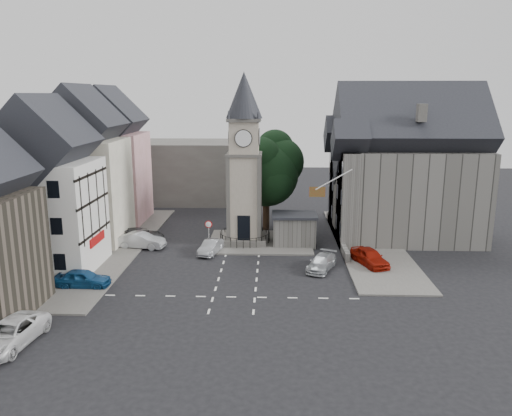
{
  "coord_description": "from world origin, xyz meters",
  "views": [
    {
      "loc": [
        2.78,
        -38.89,
        14.23
      ],
      "look_at": [
        1.21,
        5.0,
        4.18
      ],
      "focal_mm": 35.0,
      "sensor_mm": 36.0,
      "label": 1
    }
  ],
  "objects_px": {
    "car_west_blue": "(83,278)",
    "car_east_red": "(370,257)",
    "clock_tower": "(244,160)",
    "stone_shelter": "(294,229)",
    "pedestrian": "(364,236)"
  },
  "relations": [
    {
      "from": "stone_shelter",
      "to": "car_east_red",
      "type": "height_order",
      "value": "stone_shelter"
    },
    {
      "from": "stone_shelter",
      "to": "car_east_red",
      "type": "xyz_separation_m",
      "value": [
        6.18,
        -5.8,
        -0.8
      ]
    },
    {
      "from": "stone_shelter",
      "to": "pedestrian",
      "type": "height_order",
      "value": "stone_shelter"
    },
    {
      "from": "car_west_blue",
      "to": "pedestrian",
      "type": "height_order",
      "value": "pedestrian"
    },
    {
      "from": "clock_tower",
      "to": "pedestrian",
      "type": "bearing_deg",
      "value": -1.46
    },
    {
      "from": "car_west_blue",
      "to": "car_east_red",
      "type": "bearing_deg",
      "value": -74.89
    },
    {
      "from": "car_east_red",
      "to": "car_west_blue",
      "type": "bearing_deg",
      "value": 174.09
    },
    {
      "from": "clock_tower",
      "to": "car_east_red",
      "type": "height_order",
      "value": "clock_tower"
    },
    {
      "from": "stone_shelter",
      "to": "car_west_blue",
      "type": "xyz_separation_m",
      "value": [
        -16.3,
        -11.52,
        -0.85
      ]
    },
    {
      "from": "car_west_blue",
      "to": "car_east_red",
      "type": "distance_m",
      "value": 23.2
    },
    {
      "from": "stone_shelter",
      "to": "pedestrian",
      "type": "relative_size",
      "value": 2.34
    },
    {
      "from": "stone_shelter",
      "to": "car_west_blue",
      "type": "relative_size",
      "value": 1.05
    },
    {
      "from": "car_west_blue",
      "to": "pedestrian",
      "type": "bearing_deg",
      "value": -62.17
    },
    {
      "from": "clock_tower",
      "to": "car_east_red",
      "type": "xyz_separation_m",
      "value": [
        10.98,
        -6.29,
        -7.37
      ]
    },
    {
      "from": "pedestrian",
      "to": "clock_tower",
      "type": "bearing_deg",
      "value": -23.24
    }
  ]
}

